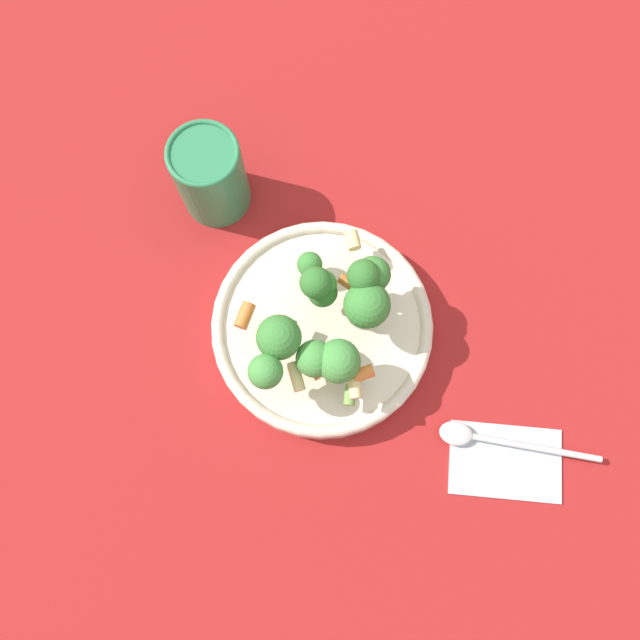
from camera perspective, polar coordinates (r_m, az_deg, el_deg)
ground_plane at (r=0.71m, az=-0.00°, el=-1.07°), size 3.00×3.00×0.00m
bowl at (r=0.69m, az=-0.00°, el=-0.69°), size 0.24×0.24×0.04m
pasta_salad at (r=0.62m, az=0.51°, el=0.01°), size 0.16×0.19×0.09m
cup at (r=0.72m, az=-10.19°, el=12.88°), size 0.08×0.08×0.11m
napkin at (r=0.71m, az=16.43°, el=-12.29°), size 0.13×0.09×0.01m
spoon at (r=0.70m, az=15.06°, el=-10.50°), size 0.17×0.04×0.01m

